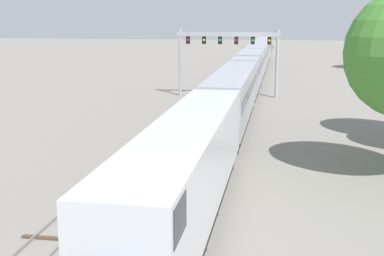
% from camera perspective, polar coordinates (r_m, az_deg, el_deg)
% --- Properties ---
extents(track_main, '(2.60, 200.00, 0.16)m').
position_cam_1_polar(track_main, '(78.92, 6.54, 4.96)').
color(track_main, slate).
rests_on(track_main, ground).
extents(track_near, '(2.60, 160.00, 0.16)m').
position_cam_1_polar(track_near, '(59.78, 0.21, 2.84)').
color(track_near, slate).
rests_on(track_near, ground).
extents(passenger_train, '(3.04, 113.91, 4.80)m').
position_cam_1_polar(passenger_train, '(69.46, 6.17, 6.15)').
color(passenger_train, silver).
rests_on(passenger_train, ground).
extents(signal_gantry, '(12.10, 0.49, 7.94)m').
position_cam_1_polar(signal_gantry, '(63.64, 3.87, 8.61)').
color(signal_gantry, '#999BA0').
rests_on(signal_gantry, ground).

